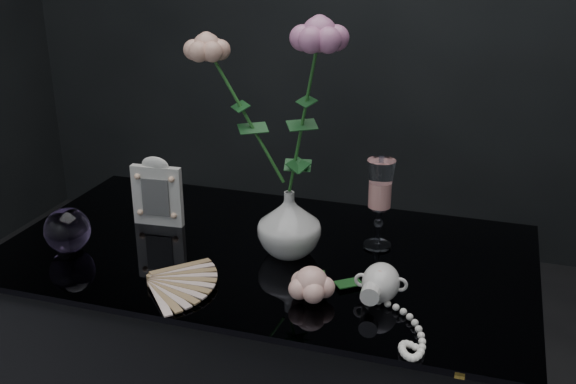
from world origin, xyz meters
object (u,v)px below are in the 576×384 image
(picture_frame, at_px, (157,191))
(loose_rose, at_px, (311,283))
(paperweight, at_px, (67,230))
(vase, at_px, (289,223))
(wine_glass, at_px, (379,204))
(pearl_jar, at_px, (381,281))

(picture_frame, relative_size, loose_rose, 0.87)
(picture_frame, distance_m, paperweight, 0.21)
(paperweight, xyz_separation_m, loose_rose, (0.51, -0.03, -0.01))
(vase, xyz_separation_m, wine_glass, (0.16, 0.09, 0.03))
(picture_frame, xyz_separation_m, loose_rose, (0.40, -0.21, -0.05))
(wine_glass, bearing_deg, vase, -151.96)
(vase, relative_size, paperweight, 1.44)
(vase, relative_size, loose_rose, 0.73)
(wine_glass, xyz_separation_m, paperweight, (-0.58, -0.21, -0.05))
(loose_rose, relative_size, pearl_jar, 0.75)
(pearl_jar, bearing_deg, picture_frame, 158.38)
(paperweight, distance_m, loose_rose, 0.51)
(paperweight, bearing_deg, vase, 16.17)
(wine_glass, distance_m, pearl_jar, 0.22)
(paperweight, distance_m, pearl_jar, 0.63)
(vase, height_order, picture_frame, picture_frame)
(picture_frame, height_order, paperweight, picture_frame)
(vase, bearing_deg, picture_frame, 170.98)
(wine_glass, xyz_separation_m, loose_rose, (-0.07, -0.24, -0.06))
(vase, height_order, paperweight, vase)
(loose_rose, xyz_separation_m, pearl_jar, (0.11, 0.04, 0.00))
(vase, xyz_separation_m, loose_rose, (0.09, -0.16, -0.03))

